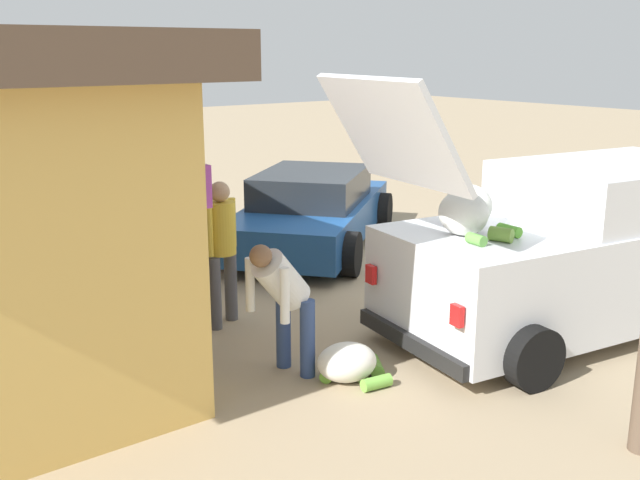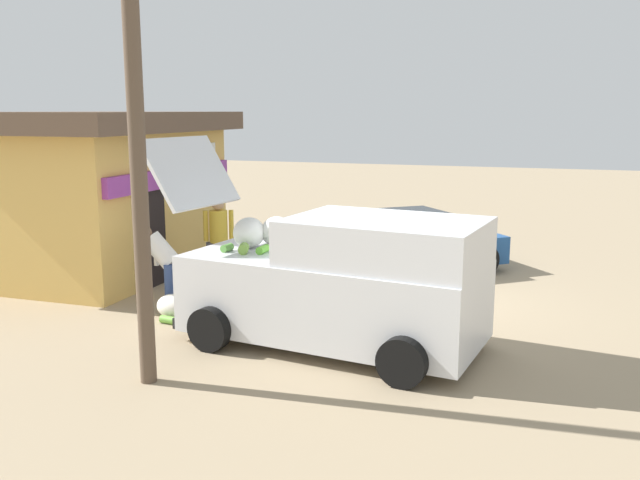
% 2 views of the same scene
% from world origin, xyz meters
% --- Properties ---
extents(ground_plane, '(60.00, 60.00, 0.00)m').
position_xyz_m(ground_plane, '(0.00, 0.00, 0.00)').
color(ground_plane, '#9E896B').
extents(storefront_bar, '(5.44, 3.94, 3.29)m').
position_xyz_m(storefront_bar, '(0.10, 6.22, 1.71)').
color(storefront_bar, '#E0B259').
rests_on(storefront_bar, ground_plane).
extents(delivery_van, '(2.67, 5.03, 2.91)m').
position_xyz_m(delivery_van, '(-2.77, 0.21, 0.95)').
color(delivery_van, silver).
rests_on(delivery_van, ground_plane).
extents(parked_sedan, '(4.15, 4.50, 1.24)m').
position_xyz_m(parked_sedan, '(1.97, 0.46, 0.59)').
color(parked_sedan, '#1E4C8C').
rests_on(parked_sedan, ground_plane).
extents(vendor_standing, '(0.46, 0.52, 1.70)m').
position_xyz_m(vendor_standing, '(-0.30, 3.39, 0.99)').
color(vendor_standing, '#4C4C51').
rests_on(vendor_standing, ground_plane).
extents(customer_bending, '(0.59, 0.69, 1.40)m').
position_xyz_m(customer_bending, '(-1.91, 3.63, 0.84)').
color(customer_bending, navy).
rests_on(customer_bending, ground_plane).
extents(unloaded_banana_pile, '(0.71, 0.84, 0.39)m').
position_xyz_m(unloaded_banana_pile, '(-2.37, 3.17, 0.17)').
color(unloaded_banana_pile, silver).
rests_on(unloaded_banana_pile, ground_plane).
extents(paint_bucket, '(0.30, 0.30, 0.34)m').
position_xyz_m(paint_bucket, '(2.02, 3.16, 0.17)').
color(paint_bucket, blue).
rests_on(paint_bucket, ground_plane).
extents(utility_pole, '(0.20, 0.20, 5.14)m').
position_xyz_m(utility_pole, '(-4.79, 2.10, 2.57)').
color(utility_pole, brown).
rests_on(utility_pole, ground_plane).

